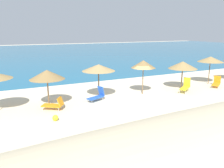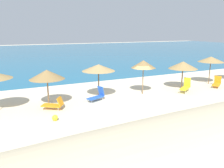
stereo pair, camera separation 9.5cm
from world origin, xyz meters
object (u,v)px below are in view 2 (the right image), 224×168
object	(u,v)px
beach_umbrella_5	(183,65)
lounge_chair_0	(54,104)
beach_umbrella_4	(143,64)
beach_ball	(55,118)
beach_umbrella_6	(211,59)
lounge_chair_1	(186,86)
lounge_chair_3	(97,95)
beach_umbrella_2	(47,75)
beach_umbrella_3	(98,68)
cooler_box	(220,80)
lounge_chair_2	(217,83)

from	to	relation	value
beach_umbrella_5	lounge_chair_0	world-z (taller)	beach_umbrella_5
beach_umbrella_4	beach_ball	distance (m)	8.78
beach_umbrella_4	lounge_chair_0	size ratio (longest dim) A/B	1.85
beach_umbrella_6	lounge_chair_1	xyz separation A→B (m)	(-4.37, -1.37, -2.01)
beach_umbrella_4	beach_umbrella_6	bearing A→B (deg)	2.56
beach_umbrella_5	lounge_chair_3	world-z (taller)	beach_umbrella_5
beach_umbrella_2	lounge_chair_1	size ratio (longest dim) A/B	1.62
lounge_chair_0	beach_umbrella_3	bearing A→B (deg)	-38.50
beach_umbrella_2	beach_umbrella_5	size ratio (longest dim) A/B	1.02
beach_umbrella_6	cooler_box	world-z (taller)	beach_umbrella_6
beach_umbrella_5	lounge_chair_3	bearing A→B (deg)	179.90
beach_umbrella_3	lounge_chair_1	bearing A→B (deg)	-10.67
lounge_chair_1	lounge_chair_3	size ratio (longest dim) A/B	1.07
lounge_chair_1	lounge_chair_0	bearing A→B (deg)	56.06
lounge_chair_1	beach_umbrella_5	bearing A→B (deg)	-54.62
beach_umbrella_3	beach_umbrella_2	bearing A→B (deg)	-175.91
beach_umbrella_5	lounge_chair_3	xyz separation A→B (m)	(-8.41, 0.01, -1.83)
beach_umbrella_3	beach_ball	size ratio (longest dim) A/B	7.67
beach_umbrella_6	lounge_chair_0	world-z (taller)	beach_umbrella_6
beach_umbrella_2	beach_umbrella_3	xyz separation A→B (m)	(3.99, 0.29, 0.16)
beach_umbrella_6	beach_umbrella_2	bearing A→B (deg)	-179.25
beach_umbrella_6	beach_ball	bearing A→B (deg)	-169.17
lounge_chair_1	cooler_box	xyz separation A→B (m)	(6.02, 1.37, -0.31)
lounge_chair_0	lounge_chair_3	xyz separation A→B (m)	(3.43, 0.67, 0.03)
lounge_chair_1	cooler_box	bearing A→B (deg)	-109.91
lounge_chair_2	lounge_chair_3	bearing A→B (deg)	53.26
lounge_chair_3	beach_umbrella_3	bearing A→B (deg)	-55.75
beach_umbrella_2	beach_ball	size ratio (longest dim) A/B	7.40
beach_umbrella_2	beach_umbrella_5	xyz separation A→B (m)	(12.05, -0.26, -0.08)
beach_umbrella_3	lounge_chair_2	distance (m)	11.98
lounge_chair_2	beach_ball	bearing A→B (deg)	63.71
beach_umbrella_6	lounge_chair_2	size ratio (longest dim) A/B	1.76
lounge_chair_0	lounge_chair_1	bearing A→B (deg)	-57.34
lounge_chair_0	lounge_chair_1	size ratio (longest dim) A/B	0.95
beach_umbrella_2	beach_umbrella_4	world-z (taller)	beach_umbrella_4
beach_umbrella_5	cooler_box	bearing A→B (deg)	4.68
beach_umbrella_3	lounge_chair_0	distance (m)	4.49
beach_umbrella_2	beach_umbrella_4	xyz separation A→B (m)	(7.84, -0.16, 0.26)
beach_umbrella_6	lounge_chair_3	world-z (taller)	beach_umbrella_6
beach_umbrella_5	lounge_chair_2	xyz separation A→B (m)	(3.66, -0.81, -1.86)
beach_umbrella_6	beach_umbrella_3	bearing A→B (deg)	179.64
beach_umbrella_6	beach_ball	xyz separation A→B (m)	(-16.21, -3.10, -2.33)
lounge_chair_0	cooler_box	size ratio (longest dim) A/B	2.93
beach_umbrella_6	lounge_chair_0	size ratio (longest dim) A/B	1.78
beach_umbrella_2	beach_umbrella_5	world-z (taller)	beach_umbrella_2
beach_umbrella_5	beach_ball	bearing A→B (deg)	-167.84
beach_umbrella_2	beach_umbrella_5	bearing A→B (deg)	-1.24
lounge_chair_0	lounge_chair_1	xyz separation A→B (m)	(11.48, -0.25, 0.12)
beach_umbrella_3	beach_umbrella_5	xyz separation A→B (m)	(8.06, -0.55, -0.24)
beach_umbrella_4	lounge_chair_3	xyz separation A→B (m)	(-4.21, -0.09, -2.17)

